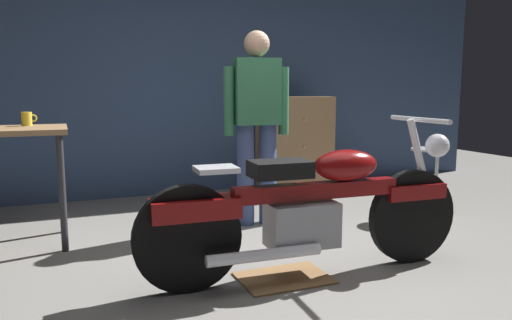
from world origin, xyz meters
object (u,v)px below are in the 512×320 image
Objects in this scene: motorcycle at (312,207)px; mug_yellow_tall at (27,119)px; shop_stool at (428,164)px; person_standing at (257,119)px; wooden_dresser at (295,145)px.

mug_yellow_tall is at bearing 140.64° from motorcycle.
shop_stool is 3.47m from mug_yellow_tall.
person_standing reaches higher than motorcycle.
wooden_dresser is at bearing -121.76° from person_standing.
person_standing is 1.47m from wooden_dresser.
shop_stool is at bearing -10.23° from mug_yellow_tall.
mug_yellow_tall is (-1.81, 0.26, 0.03)m from person_standing.
shop_stool is 5.62× the size of mug_yellow_tall.
wooden_dresser is (0.91, 1.09, -0.38)m from person_standing.
person_standing reaches higher than mug_yellow_tall.
wooden_dresser reaches higher than mug_yellow_tall.
person_standing is (0.13, 1.25, 0.48)m from motorcycle.
motorcycle is at bearing 92.13° from person_standing.
shop_stool is 1.58m from wooden_dresser.
person_standing is 14.68× the size of mug_yellow_tall.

